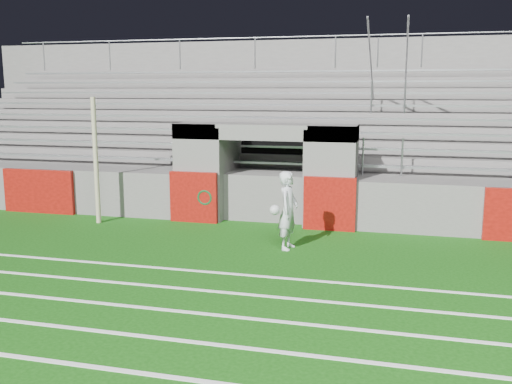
# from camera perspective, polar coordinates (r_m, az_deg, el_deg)

# --- Properties ---
(ground) EXTENTS (90.00, 90.00, 0.00)m
(ground) POSITION_cam_1_polar(r_m,az_deg,el_deg) (12.05, -3.09, -6.58)
(ground) COLOR #10460B
(ground) RESTS_ON ground
(field_post) EXTENTS (0.12, 0.12, 3.30)m
(field_post) POSITION_cam_1_polar(r_m,az_deg,el_deg) (15.43, -15.72, 3.01)
(field_post) COLOR tan
(field_post) RESTS_ON ground
(field_markings) EXTENTS (28.00, 8.09, 0.01)m
(field_markings) POSITION_cam_1_polar(r_m,az_deg,el_deg) (7.76, -14.78, -16.70)
(field_markings) COLOR white
(field_markings) RESTS_ON ground
(stadium_structure) EXTENTS (26.00, 8.48, 5.42)m
(stadium_structure) POSITION_cam_1_polar(r_m,az_deg,el_deg) (19.39, 4.01, 4.29)
(stadium_structure) COLOR #585553
(stadium_structure) RESTS_ON ground
(goalkeeper_with_ball) EXTENTS (0.60, 0.71, 1.73)m
(goalkeeper_with_ball) POSITION_cam_1_polar(r_m,az_deg,el_deg) (12.52, 3.21, -1.85)
(goalkeeper_with_ball) COLOR silver
(goalkeeper_with_ball) RESTS_ON ground
(hose_coil) EXTENTS (0.56, 0.14, 0.62)m
(hose_coil) POSITION_cam_1_polar(r_m,az_deg,el_deg) (15.04, -5.10, -0.22)
(hose_coil) COLOR #0C3E19
(hose_coil) RESTS_ON ground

